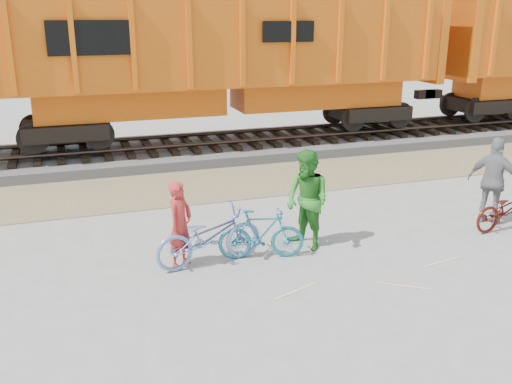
% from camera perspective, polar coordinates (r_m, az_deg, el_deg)
% --- Properties ---
extents(ground, '(120.00, 120.00, 0.00)m').
position_cam_1_polar(ground, '(10.61, 7.32, -7.14)').
color(ground, '#9E9E99').
rests_on(ground, ground).
extents(gravel_strip, '(120.00, 3.00, 0.02)m').
position_cam_1_polar(gravel_strip, '(15.41, -1.54, 1.03)').
color(gravel_strip, '#867653').
rests_on(gravel_strip, ground).
extents(ballast_bed, '(120.00, 4.00, 0.30)m').
position_cam_1_polar(ballast_bed, '(18.64, -4.73, 4.37)').
color(ballast_bed, slate).
rests_on(ballast_bed, ground).
extents(track, '(120.00, 2.60, 0.24)m').
position_cam_1_polar(track, '(18.56, -4.75, 5.34)').
color(track, black).
rests_on(track, ballast_bed).
extents(hopper_car_center, '(14.00, 3.13, 4.65)m').
position_cam_1_polar(hopper_car_center, '(18.37, -2.83, 13.24)').
color(hopper_car_center, black).
rests_on(hopper_car_center, track).
extents(bicycle_blue, '(2.13, 1.03, 1.07)m').
position_cam_1_polar(bicycle_blue, '(10.35, -4.72, -4.45)').
color(bicycle_blue, '#6F8BC9').
rests_on(bicycle_blue, ground).
extents(bicycle_teal, '(1.66, 0.81, 0.96)m').
position_cam_1_polar(bicycle_teal, '(10.57, 0.52, -4.22)').
color(bicycle_teal, '#206D86').
rests_on(bicycle_teal, ground).
extents(bicycle_maroon, '(1.80, 0.81, 0.91)m').
position_cam_1_polar(bicycle_maroon, '(13.11, 23.91, -1.51)').
color(bicycle_maroon, '#4A110C').
rests_on(bicycle_maroon, ground).
extents(person_solo, '(0.67, 0.68, 1.59)m').
position_cam_1_polar(person_solo, '(10.26, -7.60, -3.23)').
color(person_solo, '#B72A29').
rests_on(person_solo, ground).
extents(person_man, '(1.02, 1.14, 1.94)m').
position_cam_1_polar(person_man, '(10.93, 5.14, -0.83)').
color(person_man, '#2C7C25').
rests_on(person_man, ground).
extents(person_woman, '(0.99, 1.19, 1.90)m').
position_cam_1_polar(person_woman, '(13.19, 22.71, 1.00)').
color(person_woman, gray).
rests_on(person_woman, ground).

